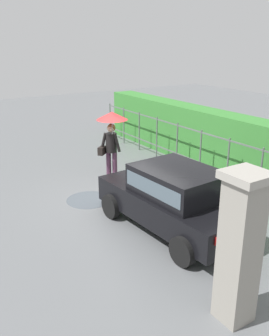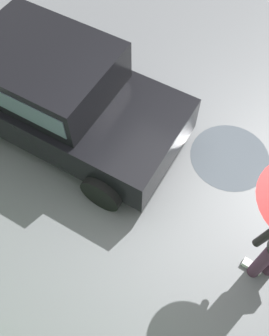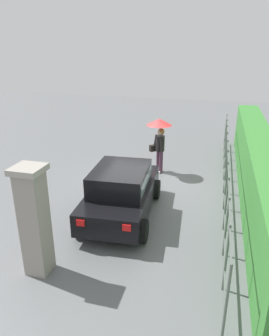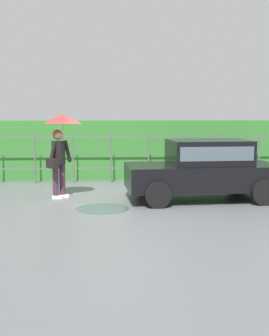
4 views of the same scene
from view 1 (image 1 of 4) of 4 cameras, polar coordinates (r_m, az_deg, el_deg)
The scene contains 7 objects.
ground_plane at distance 10.14m, azimuth -0.80°, elevation -4.69°, with size 40.00×40.00×0.00m, color slate.
car at distance 8.30m, azimuth 6.14°, elevation -4.35°, with size 3.83×2.06×1.48m.
pedestrian at distance 11.08m, azimuth -3.59°, elevation 5.89°, with size 0.93×0.93×2.12m.
gate_pillar at distance 5.71m, azimuth 15.94°, elevation -11.76°, with size 0.60×0.60×2.42m.
fence_section at distance 11.68m, azimuth 10.14°, elevation 2.59°, with size 11.66×0.05×1.50m.
hedge_row at distance 12.29m, azimuth 13.45°, elevation 3.80°, with size 12.61×0.90×1.90m, color #387F33.
puddle_near at distance 10.12m, azimuth -7.10°, elevation -4.87°, with size 1.20×1.20×0.00m, color #4C545B.
Camera 1 is at (7.89, -4.86, 4.11)m, focal length 39.49 mm.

